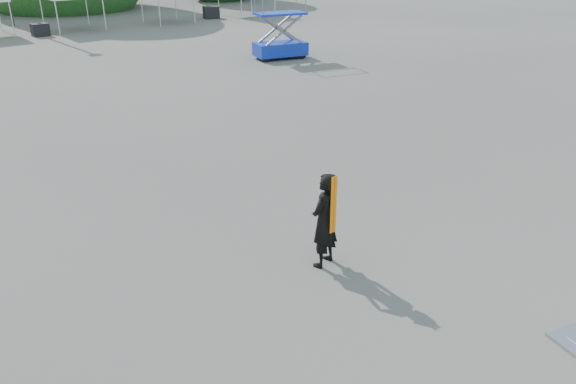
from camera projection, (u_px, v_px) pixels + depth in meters
ground at (294, 220)px, 11.52m from camera, size 120.00×120.00×0.00m
man at (324, 220)px, 9.63m from camera, size 0.73×0.59×1.74m
scissor_lift at (280, 24)px, 25.89m from camera, size 2.62×1.75×3.09m
crate_mid at (40, 30)px, 32.23m from camera, size 0.92×0.72×0.71m
crate_east at (211, 12)px, 39.05m from camera, size 1.23×1.08×0.80m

